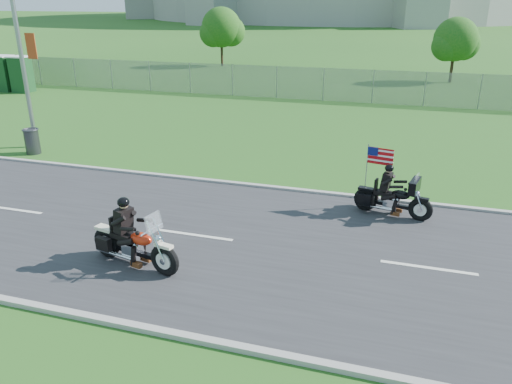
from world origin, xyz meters
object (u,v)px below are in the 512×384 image
(trash_can, at_px, (32,142))
(motorcycle_lead, at_px, (133,245))
(streetlight, at_px, (18,7))
(motorcycle_follow, at_px, (393,199))
(porta_toilet_a, at_px, (22,75))
(porta_toilet_b, at_px, (5,74))

(trash_can, bearing_deg, motorcycle_lead, -38.88)
(streetlight, bearing_deg, motorcycle_follow, -12.27)
(streetlight, distance_m, motorcycle_follow, 16.15)
(porta_toilet_a, height_order, motorcycle_follow, porta_toilet_a)
(motorcycle_follow, height_order, trash_can, motorcycle_follow)
(streetlight, relative_size, trash_can, 9.98)
(porta_toilet_a, xyz_separation_m, porta_toilet_b, (-1.40, 0.00, 0.00))
(trash_can, bearing_deg, motorcycle_follow, -8.63)
(streetlight, bearing_deg, trash_can, -62.06)
(porta_toilet_b, xyz_separation_m, motorcycle_follow, (26.39, -14.04, -0.62))
(porta_toilet_a, height_order, motorcycle_lead, porta_toilet_a)
(porta_toilet_a, bearing_deg, motorcycle_follow, -29.32)
(porta_toilet_a, bearing_deg, streetlight, -47.09)
(motorcycle_lead, xyz_separation_m, trash_can, (-8.69, 7.01, -0.05))
(porta_toilet_a, relative_size, motorcycle_lead, 0.90)
(porta_toilet_a, relative_size, motorcycle_follow, 1.00)
(streetlight, bearing_deg, porta_toilet_a, 132.91)
(motorcycle_lead, bearing_deg, trash_can, 153.57)
(streetlight, distance_m, motorcycle_lead, 13.30)
(porta_toilet_b, height_order, motorcycle_follow, porta_toilet_b)
(streetlight, distance_m, porta_toilet_a, 15.39)
(porta_toilet_b, distance_m, trash_can, 16.87)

